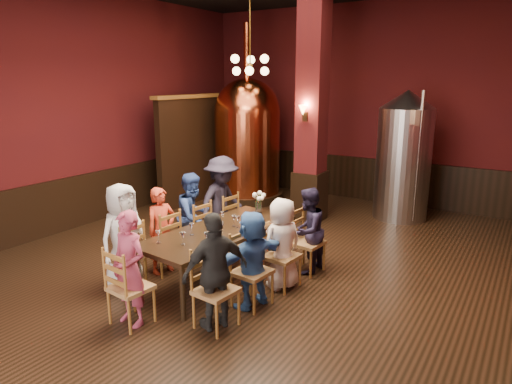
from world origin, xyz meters
The scene contains 39 objects.
room centered at (0.00, 0.00, 2.25)m, with size 10.00×10.02×4.50m.
wainscot_back centered at (0.00, 4.96, 0.50)m, with size 7.90×0.08×1.00m, color black.
wainscot_left centered at (-3.96, 0.00, 0.50)m, with size 0.08×9.90×1.00m, color black.
column centered at (-0.30, 2.80, 2.25)m, with size 0.58×0.58×4.50m, color #420E0E.
partition centered at (-3.20, 3.20, 1.20)m, with size 0.22×3.50×2.40m, color black.
pendant_cluster centered at (-1.80, 2.90, 3.10)m, with size 0.90×0.90×1.70m, color #A57226, non-canonical shape.
sconce_column centered at (-0.30, 2.50, 2.20)m, with size 0.20×0.20×0.36m, color black, non-canonical shape.
dining_table centered at (-0.13, -0.52, 0.69)m, with size 1.24×2.49×0.75m.
chair_0 centered at (-1.07, -1.43, 0.46)m, with size 0.46×0.46×0.92m, color brown, non-canonical shape.
person_0 centered at (-1.07, -1.43, 0.74)m, with size 0.72×0.47×1.48m, color silver.
chair_1 centered at (-1.01, -0.76, 0.46)m, with size 0.46×0.46×0.92m, color brown, non-canonical shape.
person_1 centered at (-1.01, -0.76, 0.65)m, with size 0.47×0.31×1.30m, color #B0331E.
chair_2 centered at (-0.94, -0.11, 0.46)m, with size 0.46×0.46×0.92m, color brown, non-canonical shape.
person_2 centered at (-0.94, -0.11, 0.70)m, with size 0.68×0.34×1.41m, color navy.
chair_3 centered at (-0.87, 0.56, 0.46)m, with size 0.46×0.46×0.92m, color brown, non-canonical shape.
person_3 centered at (-0.87, 0.56, 0.79)m, with size 1.02×0.59×1.58m, color black.
chair_4 centered at (0.62, -1.60, 0.46)m, with size 0.46×0.46×0.92m, color brown, non-canonical shape.
person_4 centered at (0.62, -1.60, 0.70)m, with size 0.82×0.34×1.39m, color black.
chair_5 centered at (0.69, -0.93, 0.46)m, with size 0.46×0.46×0.92m, color brown, non-canonical shape.
person_5 centered at (0.69, -0.93, 0.63)m, with size 1.17×0.37×1.26m, color #3A67AE.
chair_6 centered at (0.75, -0.28, 0.46)m, with size 0.46×0.46×0.92m, color brown, non-canonical shape.
person_6 centered at (0.75, -0.28, 0.64)m, with size 0.62×0.41×1.28m, color silver.
chair_7 centered at (0.82, 0.39, 0.46)m, with size 0.46×0.46×0.92m, color brown, non-canonical shape.
person_7 centered at (0.82, 0.39, 0.65)m, with size 0.63×0.31×1.29m, color #1D1830.
chair_8 centered at (-0.28, -2.06, 0.46)m, with size 0.46×0.46×0.92m, color brown, non-canonical shape.
person_8 centered at (-0.28, -2.06, 0.69)m, with size 0.50×0.33×1.38m, color #9C344F.
copper_kettle centered at (-2.26, 3.49, 1.47)m, with size 1.81×1.81×4.03m.
steel_vessel centered at (1.25, 3.91, 1.31)m, with size 1.28×1.28×2.62m.
rose_vase centered at (-0.10, 0.48, 0.98)m, with size 0.21×0.21×0.36m.
wine_glass_0 centered at (-0.31, -0.91, 0.83)m, with size 0.07×0.07×0.17m, color white, non-canonical shape.
wine_glass_1 centered at (-0.17, -1.25, 0.83)m, with size 0.07×0.07×0.17m, color white, non-canonical shape.
wine_glass_2 centered at (-0.48, -1.37, 0.83)m, with size 0.07×0.07×0.17m, color white, non-canonical shape.
wine_glass_3 centered at (-0.28, -0.24, 0.83)m, with size 0.07×0.07×0.17m, color white, non-canonical shape.
wine_glass_4 centered at (-0.03, -0.29, 0.83)m, with size 0.07×0.07×0.17m, color white, non-canonical shape.
wine_glass_5 centered at (0.07, -0.73, 0.83)m, with size 0.07×0.07×0.17m, color white, non-canonical shape.
wine_glass_6 centered at (-0.01, -0.76, 0.83)m, with size 0.07×0.07×0.17m, color white, non-canonical shape.
wine_glass_7 centered at (0.10, -1.10, 0.83)m, with size 0.07×0.07×0.17m, color white, non-canonical shape.
wine_glass_8 centered at (0.04, -0.30, 0.83)m, with size 0.07×0.07×0.17m, color white, non-canonical shape.
wine_glass_9 centered at (-0.09, -0.73, 0.83)m, with size 0.07×0.07×0.17m, color white, non-canonical shape.
Camera 1 is at (3.56, -5.44, 2.83)m, focal length 32.00 mm.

